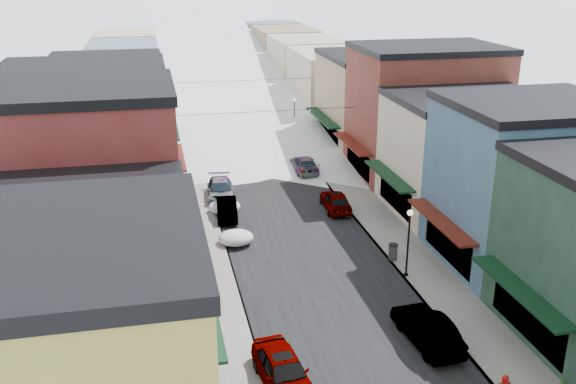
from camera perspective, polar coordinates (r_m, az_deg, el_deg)
name	(u,v)px	position (r m, az deg, el deg)	size (l,w,h in m)	color
road	(234,126)	(75.44, -4.79, 5.85)	(10.00, 160.00, 0.01)	black
sidewalk_left	(177,129)	(74.90, -9.82, 5.58)	(3.20, 160.00, 0.15)	gray
sidewalk_right	(290,123)	(76.51, 0.14, 6.18)	(3.20, 160.00, 0.15)	gray
curb_left	(191,128)	(74.97, -8.63, 5.66)	(0.10, 160.00, 0.15)	slate
curb_right	(277,123)	(76.21, -1.00, 6.12)	(0.10, 160.00, 0.15)	slate
bldg_l_cream	(70,303)	(28.80, -18.77, -9.31)	(11.30, 8.20, 9.50)	beige
bldg_l_brick_near	(73,204)	(35.51, -18.60, -0.99)	(12.30, 8.20, 12.50)	maroon
bldg_l_grayblue	(96,183)	(44.01, -16.67, 0.81)	(11.30, 9.20, 9.00)	slate
bldg_l_brick_far	(89,134)	(52.43, -17.26, 4.91)	(13.30, 9.20, 11.00)	maroon
bldg_l_tan	(109,112)	(62.17, -15.63, 6.87)	(11.30, 11.20, 10.00)	tan
bldg_r_blue	(527,183)	(42.46, 20.48, 0.74)	(11.30, 9.20, 10.50)	#396282
bldg_r_cream	(466,154)	(50.31, 15.53, 3.29)	(12.30, 9.20, 9.00)	beige
bldg_r_brick_far	(425,111)	(58.05, 12.06, 7.03)	(13.30, 9.20, 11.50)	maroon
bldg_r_tan	(375,100)	(66.94, 7.76, 8.10)	(11.30, 11.20, 9.50)	tan
distant_blocks	(213,63)	(97.10, -6.70, 11.36)	(34.00, 55.00, 8.00)	gray
overhead_cables	(250,94)	(62.00, -3.39, 8.66)	(16.40, 15.04, 0.04)	black
car_silver_sedan	(283,371)	(30.03, -0.40, -15.62)	(2.00, 4.98, 1.70)	gray
car_dark_hatch	(227,209)	(48.34, -5.46, -1.50)	(1.48, 4.25, 1.40)	black
car_silver_wagon	(221,190)	(52.18, -6.01, 0.18)	(2.11, 5.20, 1.51)	gray
car_green_sedan	(427,329)	(33.73, 12.25, -11.80)	(1.74, 4.98, 1.64)	black
car_gray_suv	(336,200)	(49.74, 4.25, -0.75)	(1.83, 4.54, 1.55)	gray
car_black_sedan	(304,164)	(58.53, 1.45, 2.48)	(2.06, 5.07, 1.47)	black
car_lane_silver	(232,137)	(67.94, -5.00, 4.86)	(1.64, 4.08, 1.39)	#92949A
car_lane_white	(233,107)	(82.51, -4.89, 7.57)	(2.31, 5.00, 1.39)	white
trash_can	(393,252)	(41.81, 9.31, -5.26)	(0.62, 0.62, 1.06)	#4E5153
streetlamp_near	(409,235)	(39.02, 10.68, -3.75)	(0.36, 0.36, 4.30)	black
streetlamp_far	(294,111)	(71.06, 0.56, 7.20)	(0.32, 0.32, 3.90)	black
snow_pile_mid	(236,237)	(43.94, -4.64, -4.05)	(2.40, 2.67, 1.01)	white
snow_pile_far	(225,207)	(49.37, -5.66, -1.30)	(2.43, 2.70, 1.03)	white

